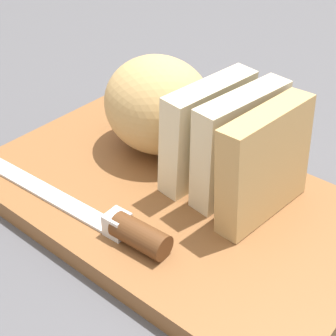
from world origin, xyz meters
TOP-DOWN VIEW (x-y plane):
  - ground_plane at (0.00, 0.00)m, footprint 3.00×3.00m
  - cutting_board at (0.00, 0.00)m, footprint 0.42×0.26m
  - bread_loaf at (-0.02, 0.05)m, footprint 0.24×0.14m
  - bread_knife at (0.01, -0.08)m, footprint 0.24×0.04m
  - crumb_near_knife at (-0.01, -0.06)m, footprint 0.01×0.01m
  - crumb_near_loaf at (0.02, 0.07)m, footprint 0.01×0.01m
  - crumb_stray_left at (0.07, 0.02)m, footprint 0.00×0.00m

SIDE VIEW (x-z plane):
  - ground_plane at x=0.00m, z-range 0.00..0.00m
  - cutting_board at x=0.00m, z-range 0.00..0.02m
  - crumb_stray_left at x=0.07m, z-range 0.02..0.03m
  - crumb_near_knife at x=-0.01m, z-range 0.02..0.03m
  - crumb_near_loaf at x=0.02m, z-range 0.02..0.03m
  - bread_knife at x=0.01m, z-range 0.02..0.04m
  - bread_loaf at x=-0.02m, z-range 0.02..0.13m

